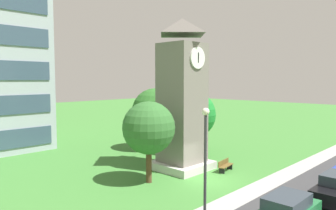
{
  "coord_description": "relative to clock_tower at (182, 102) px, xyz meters",
  "views": [
    {
      "loc": [
        -17.94,
        -13.59,
        7.17
      ],
      "look_at": [
        0.56,
        4.25,
        5.12
      ],
      "focal_mm": 34.4,
      "sensor_mm": 36.0,
      "label": 1
    }
  ],
  "objects": [
    {
      "name": "ground_plane",
      "position": [
        -1.12,
        -3.24,
        -5.37
      ],
      "size": [
        160.0,
        160.0,
        0.0
      ],
      "primitive_type": "plane",
      "color": "#3D7A33"
    },
    {
      "name": "kerb_strip",
      "position": [
        -1.12,
        -6.73,
        -5.37
      ],
      "size": [
        120.0,
        1.6,
        0.01
      ],
      "primitive_type": "cube",
      "color": "#9E9E99",
      "rests_on": "ground"
    },
    {
      "name": "clock_tower",
      "position": [
        0.0,
        0.0,
        0.0
      ],
      "size": [
        4.04,
        4.04,
        11.9
      ],
      "color": "slate",
      "rests_on": "ground"
    },
    {
      "name": "park_bench",
      "position": [
        1.81,
        -2.92,
        -4.91
      ],
      "size": [
        1.85,
        0.76,
        0.88
      ],
      "color": "brown",
      "rests_on": "ground"
    },
    {
      "name": "street_lamp",
      "position": [
        -7.01,
        -7.68,
        -1.75
      ],
      "size": [
        0.36,
        0.36,
        5.84
      ],
      "color": "#333338",
      "rests_on": "ground"
    },
    {
      "name": "tree_by_building",
      "position": [
        4.63,
        2.71,
        -1.56
      ],
      "size": [
        4.43,
        4.43,
        6.04
      ],
      "color": "#513823",
      "rests_on": "ground"
    },
    {
      "name": "tree_streetside",
      "position": [
        -4.19,
        -0.65,
        -1.55
      ],
      "size": [
        3.66,
        3.66,
        5.68
      ],
      "color": "#513823",
      "rests_on": "ground"
    },
    {
      "name": "tree_near_tower",
      "position": [
        3.55,
        6.8,
        -1.48
      ],
      "size": [
        4.76,
        4.76,
        6.28
      ],
      "color": "#513823",
      "rests_on": "ground"
    }
  ]
}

